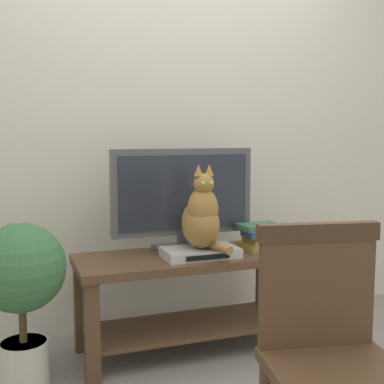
{
  "coord_description": "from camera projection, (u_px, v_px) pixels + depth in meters",
  "views": [
    {
      "loc": [
        -0.93,
        -2.01,
        1.2
      ],
      "look_at": [
        -0.01,
        0.51,
        0.89
      ],
      "focal_mm": 47.7,
      "sensor_mm": 36.0,
      "label": 1
    }
  ],
  "objects": [
    {
      "name": "book_stack",
      "position": [
        260.0,
        237.0,
        2.9
      ],
      "size": [
        0.24,
        0.2,
        0.15
      ],
      "color": "olive",
      "rests_on": "tv_stand"
    },
    {
      "name": "cat",
      "position": [
        202.0,
        217.0,
        2.68
      ],
      "size": [
        0.2,
        0.35,
        0.45
      ],
      "color": "olive",
      "rests_on": "media_box"
    },
    {
      "name": "tv",
      "position": [
        183.0,
        197.0,
        2.84
      ],
      "size": [
        0.81,
        0.2,
        0.58
      ],
      "color": "#4C4C51",
      "rests_on": "tv_stand"
    },
    {
      "name": "back_wall",
      "position": [
        164.0,
        101.0,
        3.15
      ],
      "size": [
        7.0,
        0.12,
        2.8
      ],
      "primitive_type": "cube",
      "color": "beige",
      "rests_on": "ground"
    },
    {
      "name": "wooden_chair",
      "position": [
        329.0,
        344.0,
        1.62
      ],
      "size": [
        0.49,
        0.49,
        0.9
      ],
      "color": "#513823",
      "rests_on": "ground"
    },
    {
      "name": "tv_stand",
      "position": [
        189.0,
        284.0,
        2.8
      ],
      "size": [
        1.23,
        0.49,
        0.54
      ],
      "color": "#513823",
      "rests_on": "ground"
    },
    {
      "name": "media_box",
      "position": [
        200.0,
        252.0,
        2.72
      ],
      "size": [
        0.4,
        0.23,
        0.05
      ],
      "color": "#BCBCC1",
      "rests_on": "tv_stand"
    },
    {
      "name": "potted_plant",
      "position": [
        21.0,
        282.0,
        2.37
      ],
      "size": [
        0.42,
        0.42,
        0.79
      ],
      "color": "beige",
      "rests_on": "ground"
    }
  ]
}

